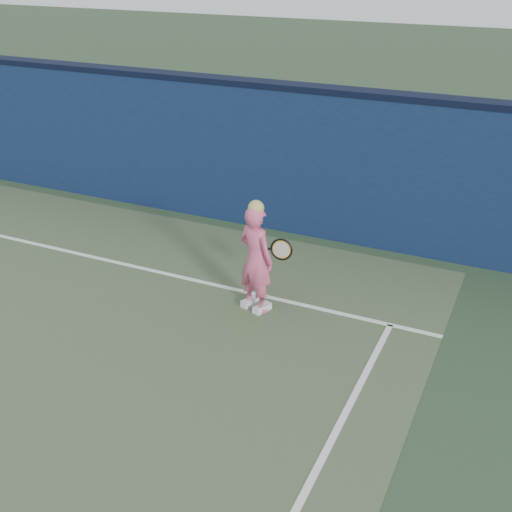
% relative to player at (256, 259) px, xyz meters
% --- Properties ---
extents(backstop_wall, '(24.00, 0.40, 2.50)m').
position_rel_player_xyz_m(backstop_wall, '(-2.94, 2.85, 0.46)').
color(backstop_wall, '#0E1A3E').
rests_on(backstop_wall, ground).
extents(wall_cap, '(24.00, 0.42, 0.10)m').
position_rel_player_xyz_m(wall_cap, '(-2.94, 2.85, 1.76)').
color(wall_cap, black).
rests_on(wall_cap, backstop_wall).
extents(player, '(0.66, 0.55, 1.64)m').
position_rel_player_xyz_m(player, '(0.00, 0.00, 0.00)').
color(player, '#DF5681').
rests_on(player, ground).
extents(racket, '(0.61, 0.16, 0.33)m').
position_rel_player_xyz_m(racket, '(0.17, 0.43, -0.02)').
color(racket, black).
rests_on(racket, ground).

